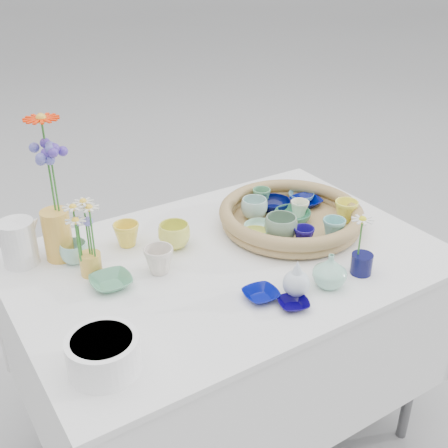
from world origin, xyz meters
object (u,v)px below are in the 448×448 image
display_table (227,435)px  bud_vase_seafoam (330,271)px  wicker_tray (291,217)px  tall_vase_yellow (58,235)px

display_table → bud_vase_seafoam: 0.87m
wicker_tray → bud_vase_seafoam: (-0.12, -0.33, 0.01)m
tall_vase_yellow → wicker_tray: bearing=-17.3°
bud_vase_seafoam → wicker_tray: bearing=69.2°
display_table → tall_vase_yellow: (-0.42, 0.27, 0.84)m
display_table → wicker_tray: size_ratio=2.66×
display_table → tall_vase_yellow: size_ratio=8.05×
wicker_tray → bud_vase_seafoam: size_ratio=4.78×
display_table → wicker_tray: wicker_tray is taller
wicker_tray → tall_vase_yellow: 0.74m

